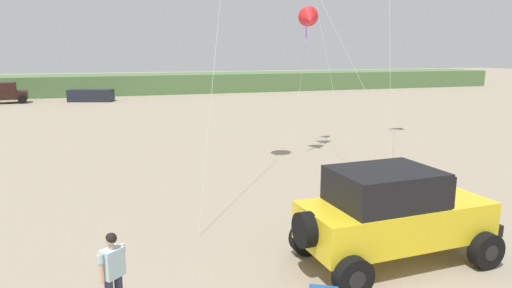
{
  "coord_description": "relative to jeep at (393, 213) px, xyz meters",
  "views": [
    {
      "loc": [
        -2.39,
        -4.6,
        4.85
      ],
      "look_at": [
        0.6,
        4.65,
        2.86
      ],
      "focal_mm": 31.73,
      "sensor_mm": 36.0,
      "label": 1
    }
  ],
  "objects": [
    {
      "name": "distant_sedan",
      "position": [
        -7.86,
        39.39,
        -0.6
      ],
      "size": [
        4.52,
        2.94,
        1.2
      ],
      "primitive_type": "cube",
      "rotation": [
        0.0,
        0.0,
        -0.32
      ],
      "color": "#1E232D",
      "rests_on": "ground_plane"
    },
    {
      "name": "dune_ridge",
      "position": [
        0.63,
        47.79,
        -0.09
      ],
      "size": [
        90.0,
        7.64,
        2.22
      ],
      "primitive_type": "cube",
      "color": "#567A47",
      "rests_on": "ground_plane"
    },
    {
      "name": "jeep",
      "position": [
        0.0,
        0.0,
        0.0
      ],
      "size": [
        4.9,
        2.55,
        2.26
      ],
      "color": "yellow",
      "rests_on": "ground_plane"
    },
    {
      "name": "kite_pink_ribbon",
      "position": [
        3.03,
        11.55,
        5.15
      ],
      "size": [
        1.97,
        1.91,
        6.94
      ],
      "color": "red",
      "rests_on": "ground_plane"
    },
    {
      "name": "distant_pickup",
      "position": [
        -15.86,
        40.15,
        -0.26
      ],
      "size": [
        4.78,
        2.83,
        1.98
      ],
      "color": "black",
      "rests_on": "ground_plane"
    },
    {
      "name": "person_watching",
      "position": [
        -6.2,
        -0.4,
        -0.26
      ],
      "size": [
        0.5,
        0.47,
        1.67
      ],
      "color": "#DBB28E",
      "rests_on": "ground_plane"
    }
  ]
}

